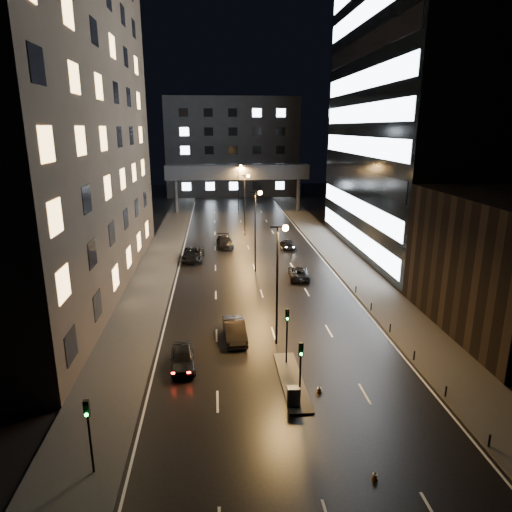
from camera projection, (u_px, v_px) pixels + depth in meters
The scene contains 26 objects.
ground at pixel (248, 247), 68.95m from camera, with size 160.00×160.00×0.00m, color black.
sidewalk_left at pixel (161, 258), 63.05m from camera, with size 5.00×110.00×0.15m, color #383533.
sidewalk_right at pixel (338, 254), 65.21m from camera, with size 5.00×110.00×0.15m, color #383533.
building_left at pixel (38, 102), 46.23m from camera, with size 15.00×48.00×40.00m, color #2D2319.
building_right_low at pixel (505, 266), 39.33m from camera, with size 10.00×18.00×12.00m, color black.
building_right_glass at pixel (435, 89), 61.16m from camera, with size 20.00×36.00×45.00m, color black.
building_far at pixel (232, 147), 121.14m from camera, with size 34.00×14.00×25.00m, color #333335.
skybridge at pixel (238, 173), 95.43m from camera, with size 30.00×3.00×10.00m.
median_island at pixel (292, 381), 32.53m from camera, with size 1.60×8.00×0.15m, color #383533.
traffic_signal_near at pixel (287, 327), 34.10m from camera, with size 0.28×0.34×4.40m.
traffic_signal_far at pixel (300, 364), 28.83m from camera, with size 0.28×0.34×4.40m.
traffic_signal_corner at pixel (89, 426), 23.05m from camera, with size 0.28×0.34×4.40m.
bollard_row at pixel (401, 342), 37.60m from camera, with size 0.12×25.12×0.90m.
streetlight_near at pixel (279, 270), 36.52m from camera, with size 1.45×0.50×10.15m.
streetlight_mid_a at pixel (257, 221), 55.69m from camera, with size 1.45×0.50×10.15m.
streetlight_mid_b at pixel (246, 197), 74.86m from camera, with size 1.45×0.50×10.15m.
streetlight_far at pixel (239, 183), 94.03m from camera, with size 1.45×0.50×10.15m.
car_away_a at pixel (183, 358), 34.31m from camera, with size 1.81×4.51×1.54m, color black.
car_away_b at pixel (235, 330), 38.86m from camera, with size 1.75×5.01×1.65m, color black.
car_away_c at pixel (193, 255), 62.05m from camera, with size 2.70×5.87×1.63m, color black.
car_away_d at pixel (225, 242), 69.15m from camera, with size 2.20×5.42×1.57m, color black.
car_toward_a at pixel (299, 273), 54.68m from camera, with size 2.31×5.01×1.39m, color black.
car_toward_b at pixel (288, 244), 68.30m from camera, with size 1.82×4.48×1.30m, color black.
utility_cabinet at pixel (294, 396), 29.35m from camera, with size 0.83×0.54×1.28m, color #545456.
cone_a at pixel (319, 389), 31.11m from camera, with size 0.38×0.38×0.56m, color orange.
cone_b at pixel (375, 476), 23.39m from camera, with size 0.32×0.32×0.52m, color orange.
Camera 1 is at (-4.83, -26.54, 17.48)m, focal length 32.00 mm.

